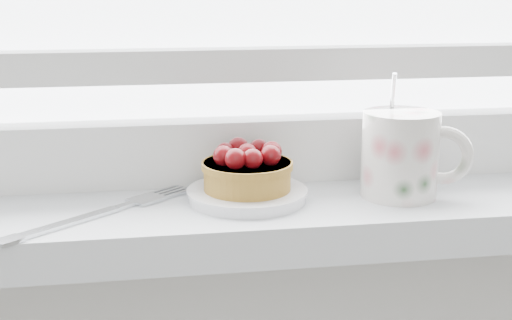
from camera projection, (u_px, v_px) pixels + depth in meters
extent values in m
cube|color=silver|center=(242.00, 216.00, 0.74)|extent=(1.60, 0.20, 0.04)
cube|color=silver|center=(233.00, 149.00, 0.80)|extent=(1.30, 0.05, 0.07)
cube|color=silver|center=(232.00, 64.00, 0.77)|extent=(1.30, 0.04, 0.04)
cylinder|color=white|center=(247.00, 195.00, 0.73)|extent=(0.12, 0.12, 0.01)
cylinder|color=#8B601E|center=(247.00, 176.00, 0.72)|extent=(0.09, 0.09, 0.03)
cylinder|color=#8B601E|center=(247.00, 165.00, 0.72)|extent=(0.09, 0.09, 0.01)
sphere|color=#450205|center=(247.00, 154.00, 0.72)|extent=(0.02, 0.02, 0.02)
sphere|color=#450205|center=(272.00, 152.00, 0.72)|extent=(0.02, 0.02, 0.02)
sphere|color=#450205|center=(259.00, 149.00, 0.74)|extent=(0.02, 0.02, 0.02)
sphere|color=#450205|center=(238.00, 147.00, 0.74)|extent=(0.02, 0.02, 0.02)
sphere|color=#450205|center=(225.00, 151.00, 0.73)|extent=(0.02, 0.02, 0.02)
sphere|color=#450205|center=(223.00, 156.00, 0.71)|extent=(0.02, 0.02, 0.02)
sphere|color=#450205|center=(235.00, 159.00, 0.70)|extent=(0.02, 0.02, 0.02)
sphere|color=#450205|center=(253.00, 159.00, 0.70)|extent=(0.02, 0.02, 0.02)
sphere|color=#450205|center=(271.00, 155.00, 0.71)|extent=(0.02, 0.02, 0.02)
cylinder|color=silver|center=(400.00, 154.00, 0.73)|extent=(0.10, 0.10, 0.09)
cylinder|color=black|center=(402.00, 116.00, 0.72)|extent=(0.07, 0.07, 0.01)
torus|color=silver|center=(443.00, 155.00, 0.72)|extent=(0.06, 0.04, 0.06)
cylinder|color=silver|center=(393.00, 98.00, 0.74)|extent=(0.01, 0.02, 0.05)
cube|color=silver|center=(65.00, 224.00, 0.66)|extent=(0.10, 0.09, 0.00)
cube|color=silver|center=(9.00, 241.00, 0.61)|extent=(0.03, 0.03, 0.00)
cube|color=silver|center=(126.00, 205.00, 0.71)|extent=(0.02, 0.02, 0.00)
cube|color=silver|center=(147.00, 199.00, 0.73)|extent=(0.04, 0.04, 0.00)
cube|color=silver|center=(178.00, 194.00, 0.75)|extent=(0.03, 0.03, 0.00)
cube|color=silver|center=(174.00, 192.00, 0.75)|extent=(0.03, 0.03, 0.00)
cube|color=silver|center=(169.00, 191.00, 0.75)|extent=(0.03, 0.03, 0.00)
cube|color=silver|center=(164.00, 190.00, 0.76)|extent=(0.03, 0.03, 0.00)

